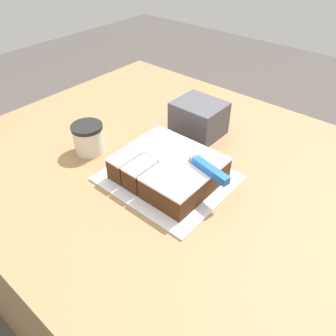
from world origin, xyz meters
TOP-DOWN VIEW (x-y plane):
  - ground_plane at (0.00, 0.00)m, footprint 8.00×8.00m
  - countertop at (0.00, 0.00)m, footprint 1.40×1.10m
  - cake_board at (0.02, -0.07)m, footprint 0.35×0.31m
  - cake at (0.03, -0.07)m, footprint 0.27×0.23m
  - knife at (0.13, -0.05)m, footprint 0.29×0.08m
  - coffee_cup at (-0.26, -0.13)m, footprint 0.10×0.10m
  - storage_box at (-0.06, 0.19)m, footprint 0.16×0.14m

SIDE VIEW (x-z plane):
  - ground_plane at x=0.00m, z-range 0.00..0.00m
  - countertop at x=0.00m, z-range 0.00..0.90m
  - cake_board at x=0.02m, z-range 0.90..0.91m
  - cake at x=0.03m, z-range 0.91..0.98m
  - coffee_cup at x=-0.26m, z-range 0.90..1.00m
  - storage_box at x=-0.06m, z-range 0.90..1.02m
  - knife at x=0.13m, z-range 0.98..1.00m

